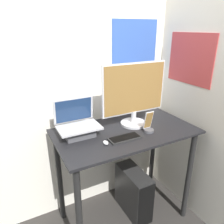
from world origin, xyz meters
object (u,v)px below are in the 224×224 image
monitor (134,95)px  keyboard (125,138)px  cell_phone (149,126)px  computer_tower (133,192)px  mouse (106,143)px  laptop (78,127)px

monitor → keyboard: (-0.20, -0.19, -0.25)m
cell_phone → computer_tower: (-0.04, 0.11, -0.72)m
monitor → mouse: bearing=-151.2°
computer_tower → keyboard: bearing=-144.7°
laptop → mouse: bearing=-60.2°
keyboard → computer_tower: (0.19, 0.14, -0.69)m
keyboard → computer_tower: 0.72m
laptop → cell_phone: laptop is taller
mouse → computer_tower: 0.79m
computer_tower → laptop: bearing=170.8°
laptop → cell_phone: size_ratio=1.86×
keyboard → laptop: bearing=143.0°
monitor → computer_tower: (-0.01, -0.06, -0.94)m
laptop → keyboard: bearing=-37.0°
cell_phone → laptop: bearing=159.7°
keyboard → monitor: bearing=44.2°
keyboard → cell_phone: bearing=5.7°
keyboard → mouse: bearing=-178.9°
monitor → cell_phone: size_ratio=3.42×
laptop → monitor: monitor is taller
computer_tower → mouse: bearing=-158.4°
monitor → cell_phone: 0.27m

